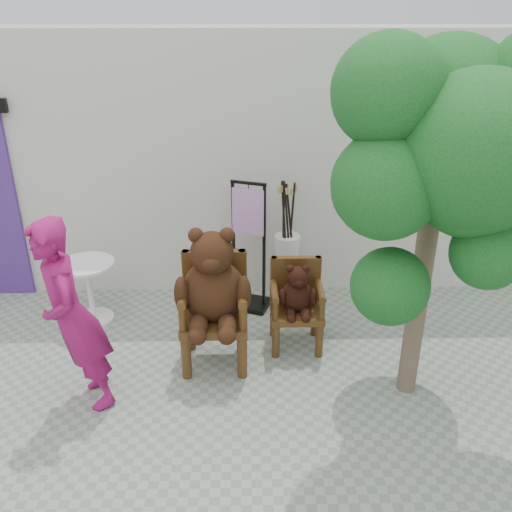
# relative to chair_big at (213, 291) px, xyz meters

# --- Properties ---
(ground_plane) EXTENTS (60.00, 60.00, 0.00)m
(ground_plane) POSITION_rel_chair_big_xyz_m (0.10, -1.10, -0.80)
(ground_plane) COLOR gray
(ground_plane) RESTS_ON ground
(back_wall) EXTENTS (9.00, 1.00, 3.00)m
(back_wall) POSITION_rel_chair_big_xyz_m (0.10, 2.00, 0.70)
(back_wall) COLOR silver
(back_wall) RESTS_ON ground
(chair_big) EXTENTS (0.71, 0.75, 1.43)m
(chair_big) POSITION_rel_chair_big_xyz_m (0.00, 0.00, 0.00)
(chair_big) COLOR #3E250D
(chair_big) RESTS_ON ground
(chair_small) EXTENTS (0.52, 0.50, 0.93)m
(chair_small) POSITION_rel_chair_big_xyz_m (0.81, 0.29, -0.24)
(chair_small) COLOR #3E250D
(chair_small) RESTS_ON ground
(person) EXTENTS (0.66, 0.76, 1.76)m
(person) POSITION_rel_chair_big_xyz_m (-1.13, -0.58, 0.08)
(person) COLOR #981258
(person) RESTS_ON ground
(cafe_table) EXTENTS (0.60, 0.60, 0.70)m
(cafe_table) POSITION_rel_chair_big_xyz_m (-1.41, 0.81, -0.36)
(cafe_table) COLOR white
(cafe_table) RESTS_ON ground
(display_stand) EXTENTS (0.54, 0.48, 1.51)m
(display_stand) POSITION_rel_chair_big_xyz_m (0.34, 1.07, -0.21)
(display_stand) COLOR black
(display_stand) RESTS_ON ground
(stool_bucket) EXTENTS (0.32, 0.32, 1.45)m
(stool_bucket) POSITION_rel_chair_big_xyz_m (0.78, 1.25, -0.15)
(stool_bucket) COLOR white
(stool_bucket) RESTS_ON ground
(tree) EXTENTS (1.93, 1.99, 3.15)m
(tree) POSITION_rel_chair_big_xyz_m (1.78, -0.63, 1.51)
(tree) COLOR brown
(tree) RESTS_ON ground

